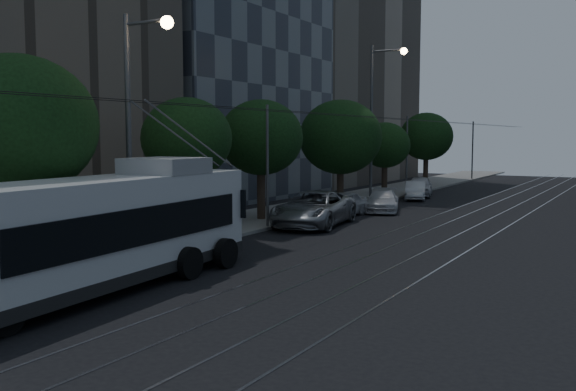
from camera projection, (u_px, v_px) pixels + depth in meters
The scene contains 20 objects.
ground at pixel (244, 281), 19.93m from camera, with size 120.00×120.00×0.00m, color black.
sidewalk at pixel (320, 206), 40.92m from camera, with size 5.00×90.00×0.15m, color gray.
tram_rails at pixel (479, 216), 35.98m from camera, with size 4.52×90.00×0.02m.
overhead_wires at pixel (357, 153), 39.35m from camera, with size 2.23×90.00×6.00m.
building_glass_mid at pixel (194, 14), 47.10m from camera, with size 14.40×18.40×26.80m.
building_tan_far at pixel (318, 6), 64.02m from camera, with size 14.40×22.40×34.80m.
trolleybus at pixel (99, 232), 18.48m from camera, with size 3.53×12.78×5.63m.
pickup_silver at pixel (314, 209), 32.10m from camera, with size 2.91×6.30×1.75m, color #999CA0.
car_white_a at pixel (341, 204), 35.91m from camera, with size 1.66×4.13×1.41m, color #B2B2B6.
car_white_b at pixel (382, 201), 38.25m from camera, with size 1.85×4.55×1.32m, color silver.
car_white_c at pixel (415, 191), 45.47m from camera, with size 1.37×3.92×1.29m, color silver.
car_white_d at pixel (420, 186), 48.06m from camera, with size 1.78×4.43×1.51m, color silver.
tree_0 at pixel (18, 126), 20.11m from camera, with size 4.98×4.98×7.06m.
tree_1 at pixel (187, 139), 28.17m from camera, with size 4.00×4.00×6.20m.
tree_2 at pixel (261, 138), 33.47m from camera, with size 4.39×4.39×6.41m.
tree_3 at pixel (341, 137), 40.75m from camera, with size 5.27×5.27×6.81m.
tree_4 at pixel (385, 145), 48.16m from camera, with size 3.81×3.81×5.54m.
tree_5 at pixel (426, 137), 56.86m from camera, with size 4.68×4.68×6.59m.
streetlamp_near at pixel (137, 113), 22.27m from camera, with size 2.15×0.44×8.70m.
streetlamp_far at pixel (377, 109), 42.88m from camera, with size 2.53×0.44×10.54m.
Camera 1 is at (10.92, -16.33, 4.49)m, focal length 40.00 mm.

